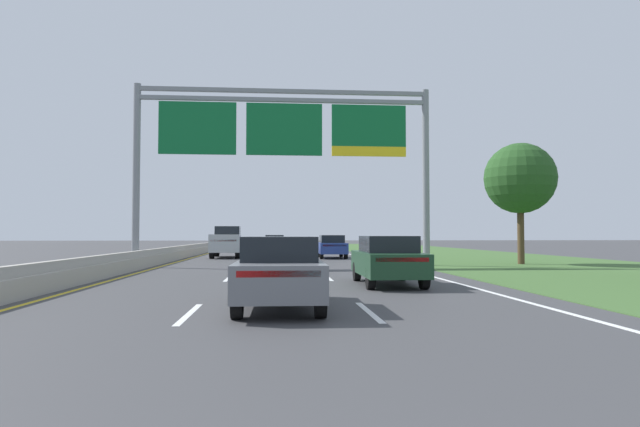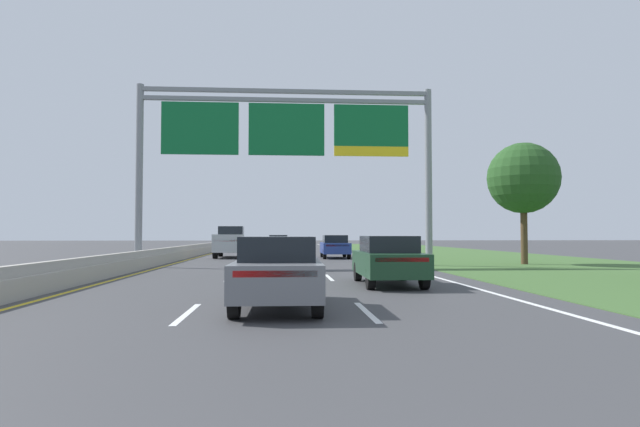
{
  "view_description": "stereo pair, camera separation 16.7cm",
  "coord_description": "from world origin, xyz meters",
  "px_view_note": "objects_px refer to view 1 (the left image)",
  "views": [
    {
      "loc": [
        -0.08,
        -0.73,
        1.62
      ],
      "look_at": [
        1.21,
        15.3,
        2.24
      ],
      "focal_mm": 30.32,
      "sensor_mm": 36.0,
      "label": 1
    },
    {
      "loc": [
        0.08,
        -0.74,
        1.62
      ],
      "look_at": [
        1.21,
        15.3,
        2.24
      ],
      "focal_mm": 30.32,
      "sensor_mm": 36.0,
      "label": 2
    }
  ],
  "objects_px": {
    "car_darkgreen_right_lane_sedan": "(388,259)",
    "car_grey_centre_lane_sedan": "(280,271)",
    "car_blue_right_lane_sedan": "(332,246)",
    "roadside_tree_mid": "(520,179)",
    "car_white_centre_lane_sedan": "(275,244)",
    "overhead_sign_gantry": "(284,138)",
    "pickup_truck_silver": "(227,242)"
  },
  "relations": [
    {
      "from": "car_darkgreen_right_lane_sedan",
      "to": "car_grey_centre_lane_sedan",
      "type": "distance_m",
      "value": 6.3
    },
    {
      "from": "car_blue_right_lane_sedan",
      "to": "roadside_tree_mid",
      "type": "height_order",
      "value": "roadside_tree_mid"
    },
    {
      "from": "car_white_centre_lane_sedan",
      "to": "overhead_sign_gantry",
      "type": "bearing_deg",
      "value": -178.1
    },
    {
      "from": "car_darkgreen_right_lane_sedan",
      "to": "car_blue_right_lane_sedan",
      "type": "bearing_deg",
      "value": 0.25
    },
    {
      "from": "overhead_sign_gantry",
      "to": "pickup_truck_silver",
      "type": "relative_size",
      "value": 2.77
    },
    {
      "from": "car_blue_right_lane_sedan",
      "to": "car_white_centre_lane_sedan",
      "type": "bearing_deg",
      "value": 20.69
    },
    {
      "from": "car_grey_centre_lane_sedan",
      "to": "roadside_tree_mid",
      "type": "bearing_deg",
      "value": -38.1
    },
    {
      "from": "car_blue_right_lane_sedan",
      "to": "car_grey_centre_lane_sedan",
      "type": "height_order",
      "value": "same"
    },
    {
      "from": "car_grey_centre_lane_sedan",
      "to": "pickup_truck_silver",
      "type": "bearing_deg",
      "value": 8.31
    },
    {
      "from": "car_white_centre_lane_sedan",
      "to": "roadside_tree_mid",
      "type": "xyz_separation_m",
      "value": [
        13.38,
        -19.59,
        3.84
      ]
    },
    {
      "from": "car_white_centre_lane_sedan",
      "to": "car_grey_centre_lane_sedan",
      "type": "bearing_deg",
      "value": -179.23
    },
    {
      "from": "overhead_sign_gantry",
      "to": "roadside_tree_mid",
      "type": "relative_size",
      "value": 2.28
    },
    {
      "from": "car_blue_right_lane_sedan",
      "to": "car_grey_centre_lane_sedan",
      "type": "xyz_separation_m",
      "value": [
        -3.72,
        -24.98,
        0.0
      ]
    },
    {
      "from": "overhead_sign_gantry",
      "to": "roadside_tree_mid",
      "type": "bearing_deg",
      "value": 4.54
    },
    {
      "from": "car_blue_right_lane_sedan",
      "to": "overhead_sign_gantry",
      "type": "bearing_deg",
      "value": 161.42
    },
    {
      "from": "car_darkgreen_right_lane_sedan",
      "to": "car_white_centre_lane_sedan",
      "type": "height_order",
      "value": "same"
    },
    {
      "from": "car_white_centre_lane_sedan",
      "to": "roadside_tree_mid",
      "type": "height_order",
      "value": "roadside_tree_mid"
    },
    {
      "from": "car_white_centre_lane_sedan",
      "to": "pickup_truck_silver",
      "type": "bearing_deg",
      "value": 161.14
    },
    {
      "from": "overhead_sign_gantry",
      "to": "pickup_truck_silver",
      "type": "distance_m",
      "value": 12.97
    },
    {
      "from": "roadside_tree_mid",
      "to": "overhead_sign_gantry",
      "type": "bearing_deg",
      "value": -175.46
    },
    {
      "from": "car_blue_right_lane_sedan",
      "to": "car_grey_centre_lane_sedan",
      "type": "bearing_deg",
      "value": 172.44
    },
    {
      "from": "pickup_truck_silver",
      "to": "roadside_tree_mid",
      "type": "relative_size",
      "value": 0.82
    },
    {
      "from": "car_darkgreen_right_lane_sedan",
      "to": "pickup_truck_silver",
      "type": "bearing_deg",
      "value": 19.22
    },
    {
      "from": "pickup_truck_silver",
      "to": "roadside_tree_mid",
      "type": "distance_m",
      "value": 19.84
    },
    {
      "from": "car_grey_centre_lane_sedan",
      "to": "car_white_centre_lane_sedan",
      "type": "relative_size",
      "value": 1.0
    },
    {
      "from": "car_darkgreen_right_lane_sedan",
      "to": "car_blue_right_lane_sedan",
      "type": "xyz_separation_m",
      "value": [
        0.21,
        19.74,
        0.0
      ]
    },
    {
      "from": "pickup_truck_silver",
      "to": "car_blue_right_lane_sedan",
      "type": "bearing_deg",
      "value": -102.5
    },
    {
      "from": "car_blue_right_lane_sedan",
      "to": "car_white_centre_lane_sedan",
      "type": "xyz_separation_m",
      "value": [
        -3.95,
        10.98,
        0.0
      ]
    },
    {
      "from": "overhead_sign_gantry",
      "to": "car_white_centre_lane_sedan",
      "type": "bearing_deg",
      "value": 91.5
    },
    {
      "from": "car_white_centre_lane_sedan",
      "to": "car_darkgreen_right_lane_sedan",
      "type": "bearing_deg",
      "value": -172.67
    },
    {
      "from": "pickup_truck_silver",
      "to": "car_darkgreen_right_lane_sedan",
      "type": "relative_size",
      "value": 1.23
    },
    {
      "from": "pickup_truck_silver",
      "to": "car_white_centre_lane_sedan",
      "type": "height_order",
      "value": "pickup_truck_silver"
    }
  ]
}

